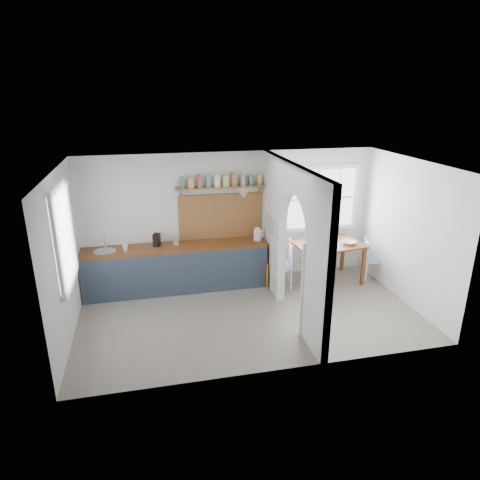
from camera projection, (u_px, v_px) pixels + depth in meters
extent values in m
cube|color=#756B59|center=(250.00, 315.00, 7.44)|extent=(5.80, 3.20, 0.01)
cube|color=silver|center=(251.00, 165.00, 6.58)|extent=(5.80, 3.20, 0.01)
cube|color=silver|center=(231.00, 218.00, 8.48)|extent=(5.80, 0.01, 2.60)
cube|color=silver|center=(280.00, 286.00, 5.54)|extent=(5.80, 0.01, 2.60)
cube|color=silver|center=(63.00, 259.00, 6.41)|extent=(0.01, 3.20, 2.60)
cube|color=silver|center=(408.00, 232.00, 7.61)|extent=(0.01, 3.20, 2.60)
cube|color=silver|center=(319.00, 269.00, 6.05)|extent=(0.12, 0.80, 2.60)
cube|color=silver|center=(274.00, 224.00, 8.07)|extent=(0.12, 1.20, 2.60)
cube|color=silver|center=(297.00, 199.00, 6.71)|extent=(0.12, 1.20, 1.05)
cube|color=brown|center=(176.00, 247.00, 8.11)|extent=(3.50, 0.60, 0.05)
cube|color=#3A4659|center=(178.00, 275.00, 8.00)|extent=(3.50, 0.03, 0.85)
cube|color=black|center=(177.00, 268.00, 8.31)|extent=(3.46, 0.45, 0.85)
cylinder|color=silver|center=(105.00, 252.00, 7.84)|extent=(0.40, 0.40, 0.02)
cube|color=#9D6530|center=(221.00, 216.00, 8.40)|extent=(1.65, 0.03, 0.90)
cube|color=olive|center=(221.00, 187.00, 8.12)|extent=(1.75, 0.20, 0.03)
cube|color=#2E6145|center=(182.00, 183.00, 7.93)|extent=(0.09, 0.09, 0.18)
cube|color=gold|center=(191.00, 183.00, 7.97)|extent=(0.09, 0.09, 0.18)
cube|color=#A63634|center=(199.00, 183.00, 8.00)|extent=(0.09, 0.09, 0.18)
cube|color=teal|center=(208.00, 182.00, 8.04)|extent=(0.09, 0.09, 0.18)
cube|color=beige|center=(217.00, 182.00, 8.07)|extent=(0.09, 0.09, 0.18)
cube|color=#8FB45A|center=(225.00, 181.00, 8.10)|extent=(0.09, 0.09, 0.18)
cube|color=#BA612D|center=(234.00, 181.00, 8.14)|extent=(0.09, 0.09, 0.18)
cube|color=slate|center=(242.00, 181.00, 8.17)|extent=(0.09, 0.09, 0.18)
cube|color=#2E6145|center=(251.00, 180.00, 8.21)|extent=(0.09, 0.09, 0.18)
cube|color=gold|center=(259.00, 180.00, 8.24)|extent=(0.09, 0.09, 0.18)
cone|color=beige|center=(243.00, 194.00, 7.91)|extent=(0.26, 0.26, 0.16)
cylinder|color=silver|center=(271.00, 218.00, 7.91)|extent=(0.02, 0.50, 0.02)
imported|color=silver|center=(125.00, 249.00, 7.82)|extent=(0.12, 0.12, 0.09)
imported|color=white|center=(125.00, 245.00, 8.00)|extent=(0.14, 0.14, 0.09)
cube|color=black|center=(157.00, 240.00, 8.07)|extent=(0.16, 0.18, 0.24)
cylinder|color=tan|center=(176.00, 240.00, 8.14)|extent=(0.12, 0.12, 0.18)
cube|color=#A20F52|center=(267.00, 275.00, 8.36)|extent=(0.02, 0.03, 0.56)
cube|color=#F59A02|center=(267.00, 277.00, 8.34)|extent=(0.02, 0.03, 0.53)
imported|color=beige|center=(349.00, 243.00, 8.41)|extent=(0.36, 0.36, 0.07)
imported|color=#5D8462|center=(323.00, 244.00, 8.28)|extent=(0.10, 0.10, 0.09)
cylinder|color=black|center=(312.00, 245.00, 8.36)|extent=(0.27, 0.27, 0.02)
imported|color=#4D3753|center=(329.00, 234.00, 8.67)|extent=(0.25, 0.25, 0.21)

